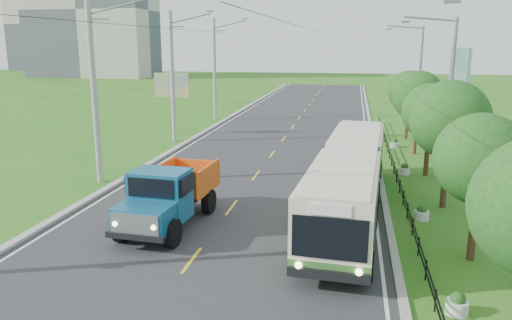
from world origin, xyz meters
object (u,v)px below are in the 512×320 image
(tree_fourth, at_px, (431,115))
(streetlight_mid, at_px, (448,92))
(planter_mid, at_px, (404,170))
(dump_truck, at_px, (169,192))
(planter_far, at_px, (394,144))
(pole_far, at_px, (215,69))
(tree_back, at_px, (409,94))
(tree_fifth, at_px, (418,99))
(billboard_right, at_px, (458,78))
(pole_mid, at_px, (173,77))
(tree_second, at_px, (481,163))
(planter_near, at_px, (422,213))
(pole_near, at_px, (95,91))
(bus, at_px, (350,175))
(billboard_left, at_px, (172,89))
(streetlight_far, at_px, (418,77))
(tree_third, at_px, (450,124))
(planter_front, at_px, (457,304))

(tree_fourth, height_order, streetlight_mid, streetlight_mid)
(planter_mid, height_order, dump_truck, dump_truck)
(planter_mid, relative_size, planter_far, 1.00)
(pole_far, relative_size, planter_mid, 14.93)
(tree_back, bearing_deg, tree_fifth, -90.00)
(tree_fourth, relative_size, billboard_right, 0.74)
(pole_mid, xyz_separation_m, tree_second, (18.12, -18.86, -1.57))
(tree_second, relative_size, planter_near, 7.91)
(pole_near, bearing_deg, dump_truck, -42.58)
(planter_far, xyz_separation_m, bus, (-3.15, -15.86, 1.54))
(billboard_left, bearing_deg, dump_truck, -70.14)
(planter_near, xyz_separation_m, billboard_left, (-18.10, 18.00, 3.58))
(streetlight_far, xyz_separation_m, planter_mid, (-2.04, -14.00, -4.62))
(planter_near, distance_m, bus, 3.51)
(pole_near, relative_size, tree_third, 1.67)
(tree_second, height_order, planter_far, tree_second)
(tree_fifth, distance_m, streetlight_far, 7.97)
(pole_mid, relative_size, streetlight_mid, 1.10)
(pole_near, height_order, tree_back, pole_near)
(planter_far, height_order, billboard_left, billboard_left)
(pole_mid, distance_m, tree_third, 22.25)
(tree_third, bearing_deg, tree_fifth, 90.00)
(planter_near, relative_size, billboard_left, 0.13)
(planter_mid, relative_size, dump_truck, 0.11)
(pole_far, bearing_deg, tree_fifth, -35.36)
(pole_near, bearing_deg, planter_front, -33.12)
(planter_front, height_order, planter_near, same)
(tree_fourth, bearing_deg, streetlight_mid, -10.15)
(billboard_left, bearing_deg, tree_third, -39.33)
(pole_mid, distance_m, tree_fourth, 19.43)
(tree_second, relative_size, billboard_right, 0.73)
(planter_front, relative_size, planter_near, 1.00)
(billboard_right, distance_m, bus, 15.86)
(planter_near, height_order, billboard_left, billboard_left)
(planter_near, bearing_deg, dump_truck, -165.47)
(pole_mid, xyz_separation_m, tree_back, (18.12, 5.14, -1.44))
(streetlight_far, height_order, planter_mid, streetlight_far)
(pole_mid, height_order, planter_far, pole_mid)
(tree_back, bearing_deg, planter_far, -106.88)
(planter_near, bearing_deg, tree_fourth, 81.23)
(tree_fourth, bearing_deg, dump_truck, -137.45)
(tree_third, height_order, streetlight_mid, streetlight_mid)
(pole_mid, relative_size, tree_back, 1.82)
(pole_far, xyz_separation_m, tree_fourth, (18.12, -18.86, -1.51))
(pole_mid, bearing_deg, pole_near, -90.00)
(tree_back, relative_size, streetlight_far, 0.61)
(planter_far, bearing_deg, streetlight_far, 71.20)
(pole_near, distance_m, billboard_right, 23.32)
(streetlight_far, bearing_deg, bus, -103.37)
(pole_near, height_order, tree_fourth, pole_near)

